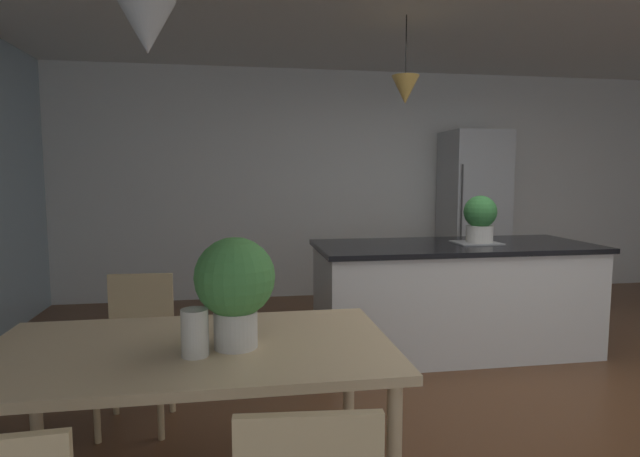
# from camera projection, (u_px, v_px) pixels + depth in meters

# --- Properties ---
(ground_plane) EXTENTS (10.00, 8.40, 0.04)m
(ground_plane) POSITION_uv_depth(u_px,v_px,m) (546.00, 407.00, 3.28)
(ground_plane) COLOR brown
(wall_back_kitchen) EXTENTS (10.00, 0.12, 2.70)m
(wall_back_kitchen) POSITION_uv_depth(u_px,v_px,m) (395.00, 184.00, 6.33)
(wall_back_kitchen) COLOR silver
(wall_back_kitchen) RESTS_ON ground_plane
(dining_table) EXTENTS (1.73, 0.96, 0.74)m
(dining_table) POSITION_uv_depth(u_px,v_px,m) (191.00, 361.00, 2.20)
(dining_table) COLOR #D1B284
(dining_table) RESTS_ON ground_plane
(chair_far_left) EXTENTS (0.42, 0.42, 0.87)m
(chair_far_left) POSITION_uv_depth(u_px,v_px,m) (137.00, 345.00, 2.99)
(chair_far_left) COLOR tan
(chair_far_left) RESTS_ON ground_plane
(kitchen_island) EXTENTS (2.28, 0.96, 0.91)m
(kitchen_island) POSITION_uv_depth(u_px,v_px,m) (453.00, 296.00, 4.25)
(kitchen_island) COLOR silver
(kitchen_island) RESTS_ON ground_plane
(refrigerator) EXTENTS (0.68, 0.67, 1.98)m
(refrigerator) POSITION_uv_depth(u_px,v_px,m) (473.00, 215.00, 6.12)
(refrigerator) COLOR #B2B5B7
(refrigerator) RESTS_ON ground_plane
(pendant_over_table) EXTENTS (0.24, 0.24, 0.73)m
(pendant_over_table) POSITION_uv_depth(u_px,v_px,m) (147.00, 27.00, 2.13)
(pendant_over_table) COLOR black
(pendant_over_island_main) EXTENTS (0.22, 0.22, 0.68)m
(pendant_over_island_main) POSITION_uv_depth(u_px,v_px,m) (405.00, 90.00, 4.01)
(pendant_over_island_main) COLOR black
(potted_plant_on_island) EXTENTS (0.27, 0.27, 0.40)m
(potted_plant_on_island) POSITION_uv_depth(u_px,v_px,m) (480.00, 218.00, 4.22)
(potted_plant_on_island) COLOR beige
(potted_plant_on_island) RESTS_ON kitchen_island
(potted_plant_on_table) EXTENTS (0.34, 0.34, 0.47)m
(potted_plant_on_table) POSITION_uv_depth(u_px,v_px,m) (235.00, 284.00, 2.14)
(potted_plant_on_table) COLOR beige
(potted_plant_on_table) RESTS_ON dining_table
(vase_on_dining_table) EXTENTS (0.11, 0.11, 0.19)m
(vase_on_dining_table) POSITION_uv_depth(u_px,v_px,m) (195.00, 333.00, 2.05)
(vase_on_dining_table) COLOR silver
(vase_on_dining_table) RESTS_ON dining_table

